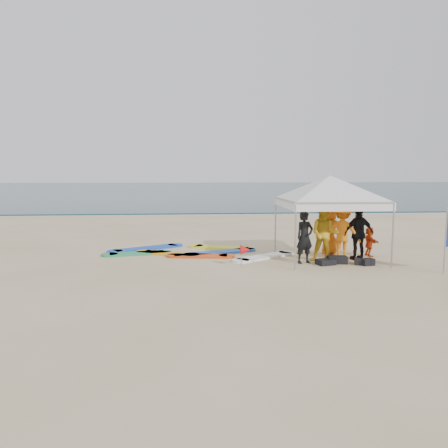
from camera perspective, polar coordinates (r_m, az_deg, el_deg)
name	(u,v)px	position (r m, az deg, el deg)	size (l,w,h in m)	color
ground	(252,286)	(10.69, 3.73, -8.03)	(120.00, 120.00, 0.00)	beige
ocean	(198,189)	(70.29, -3.42, 4.59)	(160.00, 84.00, 0.08)	#0C2633
shoreline_foam	(212,214)	(28.60, -1.58, 1.31)	(160.00, 1.20, 0.01)	silver
person_black_a	(305,237)	(13.31, 10.49, -1.73)	(0.57, 0.38, 1.57)	black
person_yellow	(324,234)	(13.57, 12.98, -1.27)	(0.85, 0.66, 1.74)	gold
person_orange_a	(342,232)	(14.18, 15.21, -1.02)	(1.12, 0.64, 1.73)	orange
person_black_b	(359,233)	(14.23, 17.19, -1.17)	(0.98, 0.41, 1.67)	black
person_orange_b	(330,231)	(14.97, 13.67, -0.88)	(0.77, 0.50, 1.57)	orange
person_seated	(369,242)	(15.03, 18.47, -2.18)	(0.89, 0.28, 0.96)	#C93D11
canopy_tent	(330,176)	(13.94, 13.70, 6.12)	(3.98, 3.98, 3.01)	#A5A5A8
marker_pennant	(245,250)	(12.67, 2.81, -3.39)	(0.28, 0.28, 0.64)	#A5A5A8
gear_pile	(344,261)	(13.53, 15.41, -4.69)	(1.71, 0.73, 0.22)	black
surfboard_spread	(194,252)	(14.83, -3.95, -3.71)	(6.10, 3.48, 0.07)	blue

